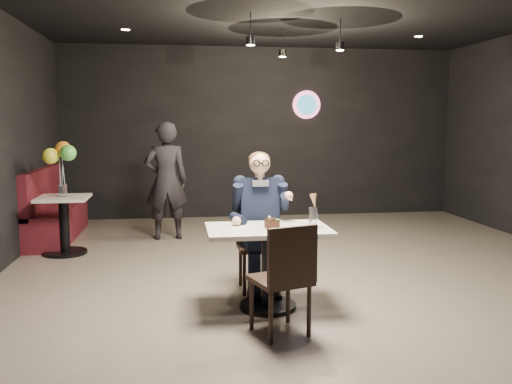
{
  "coord_description": "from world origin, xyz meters",
  "views": [
    {
      "loc": [
        -1.47,
        -5.11,
        1.69
      ],
      "look_at": [
        -0.72,
        0.21,
        1.0
      ],
      "focal_mm": 38.0,
      "sensor_mm": 36.0,
      "label": 1
    }
  ],
  "objects": [
    {
      "name": "floor",
      "position": [
        0.0,
        0.0,
        0.0
      ],
      "size": [
        9.0,
        9.0,
        0.0
      ],
      "primitive_type": "plane",
      "color": "slate",
      "rests_on": "ground"
    },
    {
      "name": "wall_sign",
      "position": [
        0.8,
        4.47,
        2.0
      ],
      "size": [
        0.5,
        0.06,
        0.5
      ],
      "primitive_type": null,
      "color": "pink",
      "rests_on": "floor"
    },
    {
      "name": "pendant_lights",
      "position": [
        0.0,
        2.0,
        2.88
      ],
      "size": [
        1.4,
        1.2,
        0.36
      ],
      "primitive_type": "cube",
      "color": "black",
      "rests_on": "floor"
    },
    {
      "name": "main_table",
      "position": [
        -0.69,
        -0.39,
        0.38
      ],
      "size": [
        1.1,
        0.7,
        0.75
      ],
      "primitive_type": "cube",
      "color": "silver",
      "rests_on": "floor"
    },
    {
      "name": "chair_far",
      "position": [
        -0.69,
        0.16,
        0.46
      ],
      "size": [
        0.42,
        0.46,
        0.92
      ],
      "primitive_type": "cube",
      "color": "black",
      "rests_on": "floor"
    },
    {
      "name": "chair_near",
      "position": [
        -0.69,
        -0.98,
        0.46
      ],
      "size": [
        0.54,
        0.57,
        0.92
      ],
      "primitive_type": "cube",
      "rotation": [
        0.0,
        0.0,
        0.31
      ],
      "color": "black",
      "rests_on": "floor"
    },
    {
      "name": "seated_man",
      "position": [
        -0.69,
        0.16,
        0.72
      ],
      "size": [
        0.6,
        0.8,
        1.44
      ],
      "primitive_type": "cube",
      "color": "black",
      "rests_on": "floor"
    },
    {
      "name": "dessert_plate",
      "position": [
        -0.61,
        -0.49,
        0.76
      ],
      "size": [
        0.24,
        0.24,
        0.01
      ],
      "primitive_type": "cylinder",
      "color": "white",
      "rests_on": "main_table"
    },
    {
      "name": "cake_slice",
      "position": [
        -0.67,
        -0.47,
        0.8
      ],
      "size": [
        0.13,
        0.12,
        0.08
      ],
      "primitive_type": "cube",
      "rotation": [
        0.0,
        0.0,
        0.35
      ],
      "color": "black",
      "rests_on": "dessert_plate"
    },
    {
      "name": "mint_leaf",
      "position": [
        -0.63,
        -0.49,
        0.84
      ],
      "size": [
        0.07,
        0.04,
        0.01
      ],
      "primitive_type": "ellipsoid",
      "color": "#287B37",
      "rests_on": "cake_slice"
    },
    {
      "name": "sundae_glass",
      "position": [
        -0.29,
        -0.42,
        0.84
      ],
      "size": [
        0.08,
        0.08,
        0.18
      ],
      "primitive_type": "cylinder",
      "color": "silver",
      "rests_on": "main_table"
    },
    {
      "name": "wafer_cone",
      "position": [
        -0.29,
        -0.46,
        0.99
      ],
      "size": [
        0.08,
        0.08,
        0.13
      ],
      "primitive_type": "cone",
      "rotation": [
        0.0,
        0.0,
        0.26
      ],
      "color": "tan",
      "rests_on": "sundae_glass"
    },
    {
      "name": "booth_bench",
      "position": [
        -3.25,
        3.0,
        0.51
      ],
      "size": [
        0.51,
        2.06,
        1.03
      ],
      "primitive_type": "cube",
      "color": "#400D16",
      "rests_on": "floor"
    },
    {
      "name": "side_table",
      "position": [
        -2.95,
        2.0,
        0.39
      ],
      "size": [
        0.62,
        0.62,
        0.78
      ],
      "primitive_type": "cube",
      "color": "silver",
      "rests_on": "floor"
    },
    {
      "name": "balloon_vase",
      "position": [
        -2.95,
        2.0,
        0.83
      ],
      "size": [
        0.11,
        0.11,
        0.16
      ],
      "primitive_type": "cylinder",
      "color": "silver",
      "rests_on": "side_table"
    },
    {
      "name": "balloon_bunch",
      "position": [
        -2.95,
        2.0,
        1.2
      ],
      "size": [
        0.37,
        0.37,
        0.61
      ],
      "primitive_type": "cube",
      "color": "#FEFF35",
      "rests_on": "balloon_vase"
    },
    {
      "name": "passerby",
      "position": [
        -1.67,
        2.76,
        0.85
      ],
      "size": [
        0.65,
        0.46,
        1.7
      ],
      "primitive_type": "imported",
      "rotation": [
        0.0,
        0.0,
        3.22
      ],
      "color": "black",
      "rests_on": "floor"
    }
  ]
}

